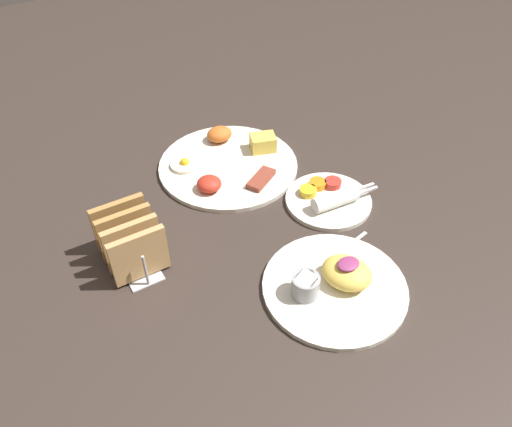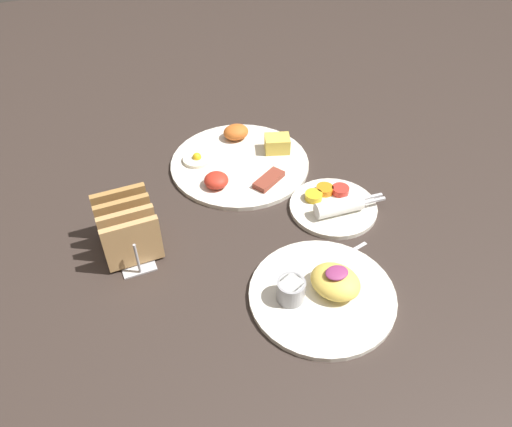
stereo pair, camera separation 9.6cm
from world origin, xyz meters
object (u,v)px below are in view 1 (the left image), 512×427
(plate_breakfast, at_px, (228,163))
(plate_condiments, at_px, (329,199))
(plate_foreground, at_px, (335,283))
(toast_rack, at_px, (130,241))

(plate_breakfast, xyz_separation_m, plate_condiments, (0.12, -0.22, 0.00))
(plate_condiments, distance_m, plate_foreground, 0.23)
(plate_breakfast, height_order, plate_foreground, plate_foreground)
(plate_foreground, distance_m, toast_rack, 0.37)
(plate_breakfast, bearing_deg, toast_rack, -150.18)
(plate_condiments, height_order, toast_rack, toast_rack)
(plate_breakfast, xyz_separation_m, plate_foreground, (-0.01, -0.40, 0.00))
(plate_breakfast, bearing_deg, plate_foreground, -91.20)
(toast_rack, bearing_deg, plate_breakfast, 29.82)
(plate_breakfast, distance_m, toast_rack, 0.33)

